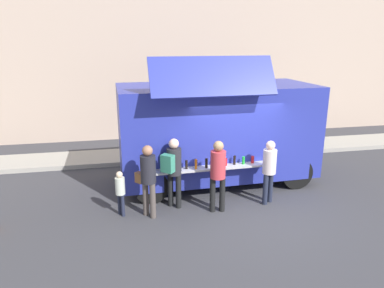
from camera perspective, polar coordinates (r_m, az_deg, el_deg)
name	(u,v)px	position (r m, az deg, el deg)	size (l,w,h in m)	color
ground_plane	(246,211)	(8.98, 8.69, -10.63)	(60.00, 60.00, 0.00)	#38383D
curb_strip	(85,159)	(12.87, -16.88, -2.35)	(28.00, 1.60, 0.15)	#9E998E
building_behind	(109,38)	(16.07, -13.23, 16.41)	(32.00, 2.40, 8.35)	#BBA28F
food_truck_main	(217,130)	(10.22, 4.01, 2.26)	(5.59, 3.14, 3.70)	#29339C
trash_bin	(305,138)	(14.15, 17.84, 0.96)	(0.60, 0.60, 0.96)	#2C5E37
customer_front_ordering	(218,170)	(8.45, 4.22, -4.25)	(0.38, 0.37, 1.80)	black
customer_mid_with_backpack	(173,166)	(8.63, -3.07, -3.64)	(0.54, 0.56, 1.79)	black
customer_rear_waiting	(148,175)	(8.27, -7.16, -5.00)	(0.49, 0.53, 1.77)	#4F4642
customer_extra_browsing	(269,167)	(9.10, 12.40, -3.58)	(0.34, 0.34, 1.67)	#1F2438
child_near_queue	(120,189)	(8.56, -11.53, -7.21)	(0.23, 0.23, 1.12)	#202439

